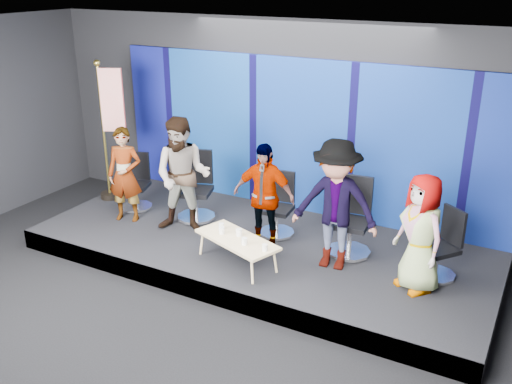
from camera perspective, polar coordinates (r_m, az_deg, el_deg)
ground at (r=7.21m, az=-9.36°, el=-14.70°), size 10.00×10.00×0.00m
room_walls at (r=6.12m, az=-10.71°, el=4.06°), size 10.02×8.02×3.51m
riser at (r=8.92m, az=0.38°, el=-5.72°), size 7.00×3.00×0.30m
backdrop at (r=9.60m, az=4.50°, el=5.53°), size 7.00×0.08×2.60m
chair_a at (r=10.14m, az=-11.85°, el=0.16°), size 0.69×0.69×0.97m
panelist_a at (r=9.54m, az=-12.98°, el=1.69°), size 0.66×0.54×1.57m
chair_b at (r=9.55m, az=-5.96°, el=-0.47°), size 0.81×0.81×1.14m
panelist_b at (r=8.92m, az=-7.33°, el=1.63°), size 1.07×0.95×1.85m
chair_c at (r=8.96m, az=2.21°, el=-2.23°), size 0.62×0.62×1.00m
panelist_c at (r=8.35m, az=0.76°, el=-0.43°), size 0.98×0.49×1.62m
chair_d at (r=8.45m, az=9.49°, el=-3.69°), size 0.70×0.70×1.14m
panelist_d at (r=7.81m, az=7.94°, el=-1.30°), size 1.25×0.78×1.85m
chair_e at (r=8.12m, az=17.93°, el=-6.01°), size 0.77×0.77×0.98m
panelist_e at (r=7.54m, az=16.15°, el=-3.99°), size 0.92×0.87×1.58m
coffee_table at (r=8.04m, az=-1.91°, el=-4.85°), size 1.38×0.94×0.39m
mug_a at (r=8.29m, az=-3.48°, el=-3.43°), size 0.08×0.08×0.09m
mug_b at (r=8.15m, az=-3.45°, el=-3.87°), size 0.08×0.08×0.10m
mug_c at (r=8.08m, az=-1.71°, el=-4.06°), size 0.09×0.09×0.10m
mug_d at (r=7.83m, az=-1.17°, el=-4.95°), size 0.08×0.08×0.10m
mug_e at (r=7.67m, az=0.89°, el=-5.57°), size 0.08×0.08×0.09m
flag_stand at (r=10.35m, az=-14.38°, el=6.22°), size 0.56×0.35×2.50m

